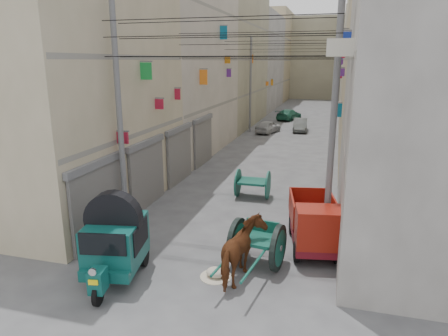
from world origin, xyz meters
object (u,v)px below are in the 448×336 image
(tonga_cart, at_px, (257,243))
(mini_truck, at_px, (315,228))
(auto_rickshaw, at_px, (115,240))
(distant_car_white, at_px, (268,127))
(horse, at_px, (243,252))
(distant_car_grey, at_px, (300,125))
(second_cart, at_px, (253,183))
(feed_sack, at_px, (216,272))
(distant_car_green, at_px, (289,115))

(tonga_cart, height_order, mini_truck, mini_truck)
(auto_rickshaw, xyz_separation_m, distant_car_white, (0.21, 25.01, -0.61))
(horse, relative_size, distant_car_grey, 0.60)
(tonga_cart, relative_size, second_cart, 2.20)
(feed_sack, xyz_separation_m, distant_car_grey, (0.04, 25.92, 0.42))
(auto_rickshaw, relative_size, distant_car_white, 0.90)
(mini_truck, relative_size, second_cart, 2.30)
(feed_sack, height_order, distant_car_grey, distant_car_grey)
(feed_sack, height_order, distant_car_green, distant_car_green)
(horse, xyz_separation_m, distant_car_grey, (-0.73, 25.85, -0.31))
(second_cart, bearing_deg, feed_sack, -87.15)
(second_cart, bearing_deg, tonga_cart, -77.50)
(distant_car_grey, relative_size, distant_car_green, 0.88)
(second_cart, relative_size, horse, 0.72)
(mini_truck, bearing_deg, distant_car_grey, 85.85)
(second_cart, height_order, distant_car_white, second_cart)
(auto_rickshaw, distance_m, second_cart, 8.24)
(mini_truck, xyz_separation_m, feed_sack, (-2.64, -2.36, -0.71))
(distant_car_white, bearing_deg, auto_rickshaw, 104.62)
(tonga_cart, bearing_deg, distant_car_white, 106.65)
(tonga_cart, distance_m, distant_car_white, 23.55)
(feed_sack, relative_size, distant_car_white, 0.18)
(feed_sack, distance_m, distant_car_grey, 25.92)
(auto_rickshaw, distance_m, tonga_cart, 4.17)
(tonga_cart, relative_size, horse, 1.58)
(second_cart, distance_m, horse, 7.18)
(mini_truck, height_order, distant_car_green, mini_truck)
(tonga_cart, relative_size, distant_car_white, 1.01)
(distant_car_green, bearing_deg, mini_truck, 115.34)
(tonga_cart, bearing_deg, auto_rickshaw, -147.44)
(distant_car_grey, bearing_deg, feed_sack, -94.38)
(auto_rickshaw, xyz_separation_m, distant_car_green, (1.01, 33.51, -0.59))
(second_cart, height_order, distant_car_green, second_cart)
(distant_car_green, bearing_deg, feed_sack, 110.18)
(distant_car_green, bearing_deg, second_cart, 110.16)
(horse, xyz_separation_m, distant_car_white, (-3.33, 24.22, -0.32))
(second_cart, bearing_deg, mini_truck, -57.96)
(auto_rickshaw, relative_size, mini_truck, 0.85)
(horse, relative_size, distant_car_white, 0.64)
(horse, height_order, distant_car_white, horse)
(second_cart, distance_m, distant_car_grey, 18.78)
(mini_truck, xyz_separation_m, distant_car_grey, (-2.60, 23.56, -0.30))
(mini_truck, height_order, distant_car_grey, mini_truck)
(distant_car_white, bearing_deg, mini_truck, 118.44)
(tonga_cart, bearing_deg, distant_car_grey, 100.17)
(mini_truck, height_order, horse, mini_truck)
(auto_rickshaw, xyz_separation_m, tonga_cart, (3.77, 1.73, -0.42))
(second_cart, xyz_separation_m, feed_sack, (0.39, -7.15, -0.55))
(second_cart, distance_m, distant_car_green, 25.68)
(distant_car_grey, bearing_deg, tonga_cart, -92.08)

